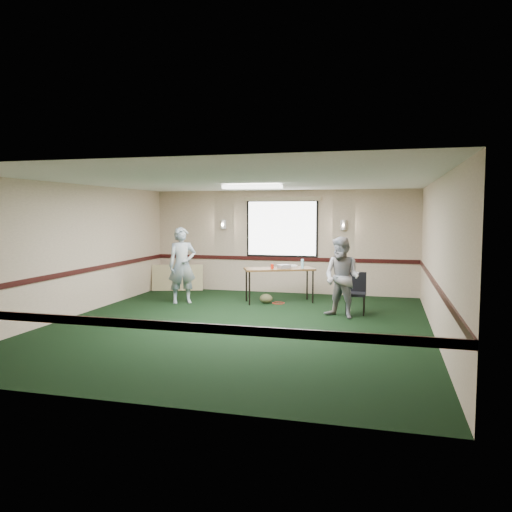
% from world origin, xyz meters
% --- Properties ---
extents(ground, '(8.00, 8.00, 0.00)m').
position_xyz_m(ground, '(0.00, 0.00, 0.00)').
color(ground, black).
rests_on(ground, ground).
extents(room_shell, '(8.00, 8.02, 8.00)m').
position_xyz_m(room_shell, '(0.00, 2.12, 1.58)').
color(room_shell, tan).
rests_on(room_shell, ground).
extents(folding_table, '(1.75, 1.25, 0.81)m').
position_xyz_m(folding_table, '(0.24, 2.56, 0.75)').
color(folding_table, '#543718').
rests_on(folding_table, ground).
extents(projector, '(0.34, 0.34, 0.09)m').
position_xyz_m(projector, '(0.35, 2.54, 0.86)').
color(projector, '#94939B').
rests_on(projector, folding_table).
extents(game_console, '(0.26, 0.25, 0.05)m').
position_xyz_m(game_console, '(0.49, 2.84, 0.84)').
color(game_console, white).
rests_on(game_console, folding_table).
extents(red_cup, '(0.08, 0.08, 0.11)m').
position_xyz_m(red_cup, '(0.11, 2.37, 0.87)').
color(red_cup, red).
rests_on(red_cup, folding_table).
extents(water_bottle, '(0.07, 0.07, 0.22)m').
position_xyz_m(water_bottle, '(0.77, 2.64, 0.92)').
color(water_bottle, '#86C6DC').
rests_on(water_bottle, folding_table).
extents(duffel_bag, '(0.33, 0.27, 0.22)m').
position_xyz_m(duffel_bag, '(-0.03, 2.35, 0.11)').
color(duffel_bag, brown).
rests_on(duffel_bag, ground).
extents(cable_coil, '(0.35, 0.35, 0.01)m').
position_xyz_m(cable_coil, '(0.25, 2.41, 0.01)').
color(cable_coil, red).
rests_on(cable_coil, ground).
extents(folded_table, '(1.37, 0.61, 0.70)m').
position_xyz_m(folded_table, '(-2.81, 3.60, 0.35)').
color(folded_table, tan).
rests_on(folded_table, ground).
extents(conference_chair, '(0.42, 0.44, 0.86)m').
position_xyz_m(conference_chair, '(2.06, 1.71, 0.50)').
color(conference_chair, black).
rests_on(conference_chair, ground).
extents(person_left, '(0.77, 0.71, 1.77)m').
position_xyz_m(person_left, '(-1.94, 1.90, 0.89)').
color(person_left, '#40608D').
rests_on(person_left, ground).
extents(person_right, '(0.98, 0.90, 1.63)m').
position_xyz_m(person_right, '(1.82, 1.19, 0.82)').
color(person_right, '#7D9DC2').
rests_on(person_right, ground).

